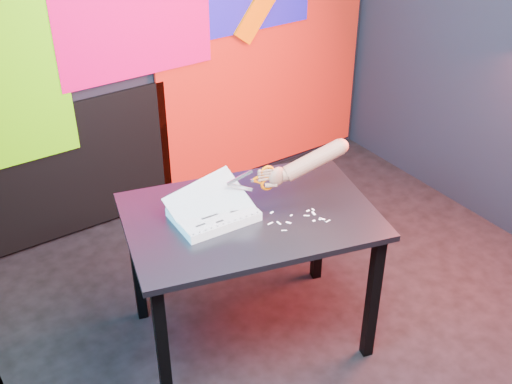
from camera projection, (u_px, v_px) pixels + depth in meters
room at (336, 83)px, 2.66m from camera, size 3.01×3.01×2.71m
backdrop at (186, 63)px, 3.92m from camera, size 2.88×0.05×2.08m
work_table at (250, 231)px, 2.97m from camera, size 1.28×1.01×0.75m
printout_stack at (213, 214)px, 2.87m from camera, size 0.37×0.27×0.19m
scissors at (264, 178)px, 2.90m from camera, size 0.22×0.07×0.13m
hand_forearm at (308, 163)px, 2.92m from camera, size 0.41×0.16×0.19m
paper_clippings at (301, 218)px, 2.88m from camera, size 0.25×0.21×0.00m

